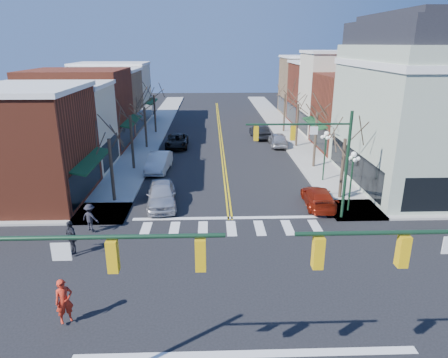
{
  "coord_description": "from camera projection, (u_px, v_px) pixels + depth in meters",
  "views": [
    {
      "loc": [
        -1.25,
        -16.64,
        11.07
      ],
      "look_at": [
        -0.42,
        7.7,
        2.8
      ],
      "focal_mm": 32.0,
      "sensor_mm": 36.0,
      "label": 1
    }
  ],
  "objects": [
    {
      "name": "ground",
      "position": [
        238.0,
        284.0,
        19.35
      ],
      "size": [
        160.0,
        160.0,
        0.0
      ],
      "primitive_type": "plane",
      "color": "black",
      "rests_on": "ground"
    },
    {
      "name": "sidewalk_left",
      "position": [
        132.0,
        166.0,
        37.97
      ],
      "size": [
        3.5,
        70.0,
        0.15
      ],
      "primitive_type": "cube",
      "color": "#9E9B93",
      "rests_on": "ground"
    },
    {
      "name": "sidewalk_right",
      "position": [
        314.0,
        164.0,
        38.54
      ],
      "size": [
        3.5,
        70.0,
        0.15
      ],
      "primitive_type": "cube",
      "color": "#9E9B93",
      "rests_on": "ground"
    },
    {
      "name": "bldg_left_brick_a",
      "position": [
        13.0,
        147.0,
        28.68
      ],
      "size": [
        10.0,
        8.5,
        8.0
      ],
      "primitive_type": "cube",
      "color": "maroon",
      "rests_on": "ground"
    },
    {
      "name": "bldg_left_stucco_a",
      "position": [
        53.0,
        129.0,
        36.09
      ],
      "size": [
        10.0,
        7.0,
        7.5
      ],
      "primitive_type": "cube",
      "color": "beige",
      "rests_on": "ground"
    },
    {
      "name": "bldg_left_brick_b",
      "position": [
        80.0,
        110.0,
        43.5
      ],
      "size": [
        10.0,
        9.0,
        8.5
      ],
      "primitive_type": "cube",
      "color": "maroon",
      "rests_on": "ground"
    },
    {
      "name": "bldg_left_tan",
      "position": [
        100.0,
        102.0,
        51.42
      ],
      "size": [
        10.0,
        7.5,
        7.8
      ],
      "primitive_type": "cube",
      "color": "#947551",
      "rests_on": "ground"
    },
    {
      "name": "bldg_left_stucco_b",
      "position": [
        113.0,
        94.0,
        58.69
      ],
      "size": [
        10.0,
        8.0,
        8.2
      ],
      "primitive_type": "cube",
      "color": "beige",
      "rests_on": "ground"
    },
    {
      "name": "bldg_right_brick_a",
      "position": [
        366.0,
        113.0,
        42.94
      ],
      "size": [
        10.0,
        8.5,
        8.0
      ],
      "primitive_type": "cube",
      "color": "maroon",
      "rests_on": "ground"
    },
    {
      "name": "bldg_right_stucco",
      "position": [
        344.0,
        95.0,
        49.95
      ],
      "size": [
        10.0,
        7.0,
        10.0
      ],
      "primitive_type": "cube",
      "color": "beige",
      "rests_on": "ground"
    },
    {
      "name": "bldg_right_brick_b",
      "position": [
        327.0,
        94.0,
        57.29
      ],
      "size": [
        10.0,
        8.0,
        8.5
      ],
      "primitive_type": "cube",
      "color": "maroon",
      "rests_on": "ground"
    },
    {
      "name": "bldg_right_tan",
      "position": [
        313.0,
        86.0,
        64.78
      ],
      "size": [
        10.0,
        8.0,
        9.0
      ],
      "primitive_type": "cube",
      "color": "#947551",
      "rests_on": "ground"
    },
    {
      "name": "victorian_corner",
      "position": [
        435.0,
        103.0,
        31.47
      ],
      "size": [
        12.25,
        14.25,
        13.3
      ],
      "color": "#A4B39B",
      "rests_on": "ground"
    },
    {
      "name": "traffic_mast_near_left",
      "position": [
        52.0,
        295.0,
        10.65
      ],
      "size": [
        6.6,
        0.28,
        7.2
      ],
      "color": "#14331E",
      "rests_on": "ground"
    },
    {
      "name": "traffic_mast_far_right",
      "position": [
        319.0,
        151.0,
        25.02
      ],
      "size": [
        6.6,
        0.28,
        7.2
      ],
      "color": "#14331E",
      "rests_on": "ground"
    },
    {
      "name": "lamppost_corner",
      "position": [
        352.0,
        171.0,
        26.71
      ],
      "size": [
        0.36,
        0.36,
        4.33
      ],
      "color": "#14331E",
      "rests_on": "ground"
    },
    {
      "name": "lamppost_midblock",
      "position": [
        325.0,
        148.0,
        32.86
      ],
      "size": [
        0.36,
        0.36,
        4.33
      ],
      "color": "#14331E",
      "rests_on": "ground"
    },
    {
      "name": "tree_left_a",
      "position": [
        112.0,
        171.0,
        28.72
      ],
      "size": [
        0.24,
        0.24,
        4.76
      ],
      "primitive_type": "cylinder",
      "color": "#382B21",
      "rests_on": "ground"
    },
    {
      "name": "tree_left_b",
      "position": [
        132.0,
        143.0,
        36.25
      ],
      "size": [
        0.24,
        0.24,
        5.04
      ],
      "primitive_type": "cylinder",
      "color": "#382B21",
      "rests_on": "ground"
    },
    {
      "name": "tree_left_c",
      "position": [
        146.0,
        128.0,
        43.9
      ],
      "size": [
        0.24,
        0.24,
        4.55
      ],
      "primitive_type": "cylinder",
      "color": "#382B21",
      "rests_on": "ground"
    },
    {
      "name": "tree_left_d",
      "position": [
        155.0,
        114.0,
        51.41
      ],
      "size": [
        0.24,
        0.24,
        4.9
      ],
      "primitive_type": "cylinder",
      "color": "#382B21",
      "rests_on": "ground"
    },
    {
      "name": "tree_right_a",
      "position": [
        342.0,
        170.0,
        29.29
      ],
      "size": [
        0.24,
        0.24,
        4.62
      ],
      "primitive_type": "cylinder",
      "color": "#382B21",
      "rests_on": "ground"
    },
    {
      "name": "tree_right_b",
      "position": [
        315.0,
        141.0,
        36.77
      ],
      "size": [
        0.24,
        0.24,
        5.18
      ],
      "primitive_type": "cylinder",
      "color": "#382B21",
      "rests_on": "ground"
    },
    {
      "name": "tree_right_c",
      "position": [
        297.0,
        126.0,
        44.4
      ],
      "size": [
        0.24,
        0.24,
        4.83
      ],
      "primitive_type": "cylinder",
      "color": "#382B21",
      "rests_on": "ground"
    },
    {
      "name": "tree_right_d",
      "position": [
        284.0,
        113.0,
        51.95
      ],
      "size": [
        0.24,
        0.24,
        4.97
      ],
      "primitive_type": "cylinder",
      "color": "#382B21",
      "rests_on": "ground"
    },
    {
      "name": "car_left_near",
      "position": [
        161.0,
        194.0,
        28.5
      ],
      "size": [
        2.59,
        5.24,
        1.72
      ],
      "primitive_type": "imported",
      "rotation": [
        0.0,
        0.0,
        0.11
      ],
      "color": "silver",
      "rests_on": "ground"
    },
    {
      "name": "car_left_mid",
      "position": [
        159.0,
        162.0,
        36.4
      ],
      "size": [
        2.15,
        5.17,
        1.66
      ],
      "primitive_type": "imported",
      "rotation": [
        0.0,
        0.0,
        -0.08
      ],
      "color": "silver",
      "rests_on": "ground"
    },
    {
      "name": "car_left_far",
      "position": [
        177.0,
        141.0,
        44.74
      ],
      "size": [
        2.42,
        5.18,
        1.44
      ],
      "primitive_type": "imported",
      "rotation": [
        0.0,
        0.0,
        0.01
      ],
      "color": "black",
      "rests_on": "ground"
    },
    {
      "name": "car_right_near",
      "position": [
        318.0,
        197.0,
        28.49
      ],
      "size": [
        2.18,
        4.84,
        1.38
      ],
      "primitive_type": "imported",
      "rotation": [
        0.0,
        0.0,
        3.09
      ],
      "color": "maroon",
      "rests_on": "ground"
    },
    {
      "name": "car_right_mid",
      "position": [
        278.0,
        139.0,
        45.22
      ],
      "size": [
        1.98,
        4.68,
        1.58
      ],
      "primitive_type": "imported",
      "rotation": [
        0.0,
        0.0,
        3.12
      ],
      "color": "#B1B0B5",
      "rests_on": "ground"
    },
    {
      "name": "car_right_far",
      "position": [
        260.0,
        132.0,
        49.1
      ],
      "size": [
        2.22,
        4.87,
        1.55
      ],
      "primitive_type": "imported",
      "rotation": [
        0.0,
        0.0,
        3.27
      ],
      "color": "black",
      "rests_on": "ground"
    },
    {
      "name": "pedestrian_red_a",
      "position": [
        64.0,
        301.0,
        16.26
      ],
      "size": [
        0.85,
        0.79,
        1.95
      ],
      "primitive_type": "imported",
      "rotation": [
        0.0,
        0.0,
        0.61
      ],
      "color": "red",
      "rests_on": "sidewalk_left"
    },
    {
      "name": "pedestrian_dark_a",
      "position": [
        71.0,
        237.0,
        21.68
      ],
      "size": [
        1.1,
        1.14,
        1.91
      ],
      "primitive_type": "imported",
      "rotation": [
        0.0,
        0.0,
        -0.82
      ],
      "color": "black",
      "rests_on": "sidewalk_left"
    },
    {
      "name": "pedestrian_dark_b",
      "position": [
        90.0,
        217.0,
        24.37
      ],
      "size": [
        1.28,
        1.02,
        1.73
      ],
      "primitive_type": "imported",
      "rotation": [
        0.0,
        0.0,
        2.75
      ],
      "color": "black",
      "rests_on": "sidewalk_left"
    }
  ]
}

